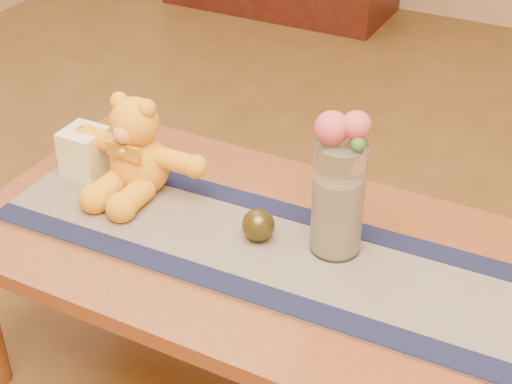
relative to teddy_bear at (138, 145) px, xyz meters
The scene contains 16 objects.
coffee_table_top 0.42m from the teddy_bear, ahead, with size 1.40×0.70×0.04m, color brown.
table_leg_bl 0.50m from the teddy_bear, 136.69° to the left, with size 0.07×0.07×0.41m, color brown.
persian_runner 0.39m from the teddy_bear, 12.17° to the right, with size 1.20×0.35×0.01m, color #1E1843.
runner_border_near 0.44m from the teddy_bear, 31.52° to the right, with size 1.20×0.06×0.00m, color #121637.
runner_border_far 0.38m from the teddy_bear, 10.75° to the left, with size 1.20×0.06×0.00m, color #121637.
teddy_bear is the anchor object (origin of this frame).
pillar_candle 0.17m from the teddy_bear, behind, with size 0.10×0.10×0.12m, color #FFF7BB.
candle_wick 0.16m from the teddy_bear, behind, with size 0.00×0.00×0.01m, color black.
glass_vase 0.51m from the teddy_bear, ahead, with size 0.11×0.11×0.26m, color silver.
potpourri_fill 0.51m from the teddy_bear, ahead, with size 0.09×0.09×0.18m, color beige.
rose_left 0.52m from the teddy_bear, ahead, with size 0.07×0.07×0.07m, color #D44B5A.
rose_right 0.57m from the teddy_bear, ahead, with size 0.06×0.06×0.06m, color #D44B5A.
blue_flower_back 0.55m from the teddy_bear, ahead, with size 0.04×0.04×0.04m, color #4959A0.
blue_flower_side 0.51m from the teddy_bear, ahead, with size 0.04×0.04×0.04m, color #4959A0.
leaf_sprig 0.58m from the teddy_bear, ahead, with size 0.03×0.03×0.03m, color #33662D.
bronze_ball 0.36m from the teddy_bear, ahead, with size 0.07×0.07×0.07m, color #433816.
Camera 1 is at (0.58, -1.21, 1.48)m, focal length 54.04 mm.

